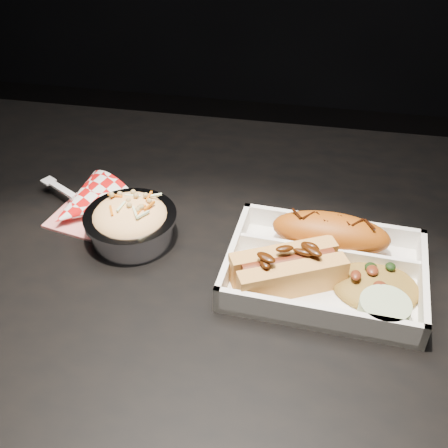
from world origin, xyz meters
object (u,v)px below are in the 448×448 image
Objects in this scene: fried_pastry at (331,233)px; napkin_fork at (85,205)px; dining_table at (209,303)px; foil_coleslaw_cup at (131,221)px; food_tray at (324,273)px; hotdog at (288,268)px.

napkin_fork reaches higher than fried_pastry.
dining_table is 0.17m from foil_coleslaw_cup.
fried_pastry is at bearing 90.00° from food_tray.
napkin_fork is at bearing 176.56° from fried_pastry.
food_tray is 1.61× the size of napkin_fork.
fried_pastry is at bearing 4.28° from foil_coleslaw_cup.
food_tray is (0.16, -0.01, 0.10)m from dining_table.
foil_coleslaw_cup is at bearing 4.41° from napkin_fork.
food_tray reaches higher than dining_table.
food_tray is at bearing -5.40° from dining_table.
food_tray is at bearing -93.98° from fried_pastry.
hotdog is (0.11, -0.04, 0.12)m from dining_table.
napkin_fork is at bearing 171.82° from food_tray.
fried_pastry is 1.05× the size of hotdog.
napkin_fork is at bearing 136.44° from hotdog.
fried_pastry is 0.36m from napkin_fork.
dining_table is 9.31× the size of foil_coleslaw_cup.
napkin_fork reaches higher than hotdog.
hotdog is (-0.05, -0.08, -0.00)m from fried_pastry.
food_tray is 0.27m from foil_coleslaw_cup.
fried_pastry is at bearing 27.25° from napkin_fork.
foil_coleslaw_cup is 0.79× the size of napkin_fork.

